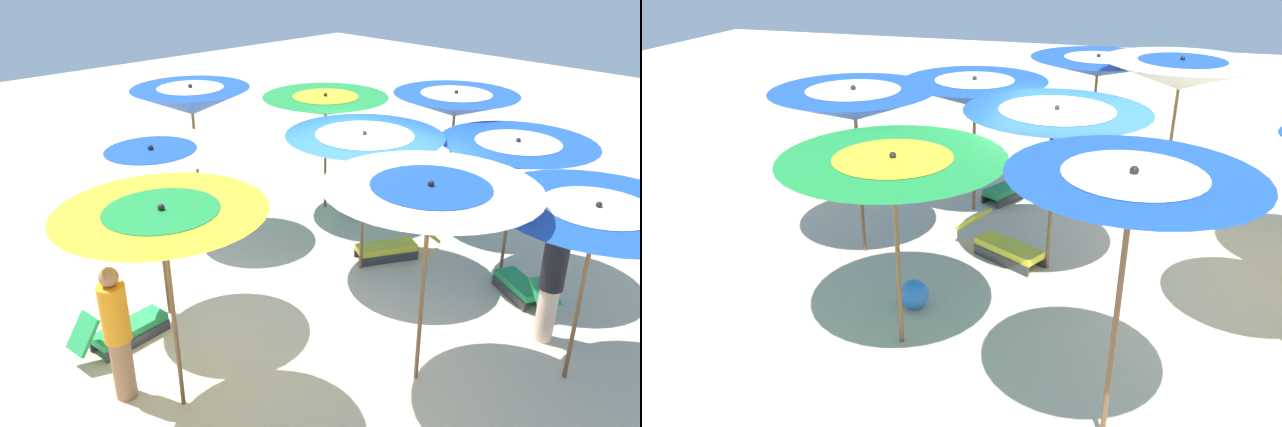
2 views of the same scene
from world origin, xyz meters
TOP-DOWN VIEW (x-y plane):
  - ground at (0.00, 0.00)m, footprint 35.73×35.73m
  - beach_umbrella_0 at (-3.24, -0.52)m, footprint 2.08×2.08m
  - beach_umbrella_1 at (-1.01, -2.04)m, footprint 2.28×2.28m
  - beach_umbrella_2 at (0.27, -3.26)m, footprint 2.28×2.28m
  - beach_umbrella_3 at (-2.38, 1.18)m, footprint 1.92×1.92m
  - beach_umbrella_4 at (0.44, 0.19)m, footprint 2.28×2.28m
  - beach_umbrella_5 at (1.91, -1.40)m, footprint 2.21×2.21m
  - beach_umbrella_6 at (-0.54, 3.10)m, footprint 1.92×1.92m
  - beach_umbrella_7 at (1.71, 2.29)m, footprint 2.25×2.25m
  - beach_umbrella_8 at (3.01, 0.43)m, footprint 2.14×2.14m
  - lounger_0 at (1.46, -2.02)m, footprint 0.83×1.18m
  - lounger_1 at (-3.18, 0.96)m, footprint 1.30×0.50m
  - lounger_2 at (1.08, 0.08)m, footprint 1.37×0.96m
  - beachgoer_0 at (0.77, -2.70)m, footprint 0.30×0.30m
  - beachgoer_1 at (-3.63, 0.04)m, footprint 0.30×0.30m
  - beach_ball at (1.82, 1.60)m, footprint 0.36×0.36m

SIDE VIEW (x-z plane):
  - ground at x=0.00m, z-range -0.04..0.00m
  - beach_ball at x=1.82m, z-range 0.00..0.36m
  - lounger_0 at x=1.46m, z-range -0.08..0.48m
  - lounger_2 at x=1.08m, z-range -0.09..0.49m
  - lounger_1 at x=-3.18m, z-range -0.11..0.52m
  - beachgoer_0 at x=0.77m, z-range 0.03..1.68m
  - beachgoer_1 at x=-3.63m, z-range 0.04..1.69m
  - beach_umbrella_5 at x=1.91m, z-range 0.83..3.00m
  - beach_umbrella_7 at x=1.71m, z-range 0.88..3.08m
  - beach_umbrella_4 at x=0.44m, z-range 0.91..3.14m
  - beach_umbrella_2 at x=0.27m, z-range 0.91..3.18m
  - beach_umbrella_8 at x=3.01m, z-range 0.93..3.29m
  - beach_umbrella_0 at x=-3.24m, z-range 0.94..3.38m
  - beach_umbrella_3 at x=-2.38m, z-range 0.99..3.42m
  - beach_umbrella_1 at x=-1.01m, z-range 0.98..3.49m
  - beach_umbrella_6 at x=-0.54m, z-range 1.02..3.60m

